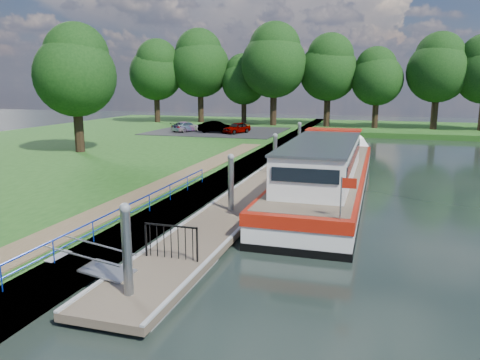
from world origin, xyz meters
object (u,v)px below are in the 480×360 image
(pontoon, at_px, (256,192))
(car_c, at_px, (186,127))
(car_a, at_px, (237,128))
(car_b, at_px, (216,127))
(barge, at_px, (328,173))

(pontoon, xyz_separation_m, car_c, (-14.06, 23.24, 1.19))
(car_a, xyz_separation_m, car_c, (-5.80, 0.13, -0.03))
(car_a, xyz_separation_m, car_b, (-2.32, -0.05, 0.03))
(car_c, bearing_deg, car_a, -161.79)
(car_b, height_order, car_c, car_b)
(car_b, bearing_deg, car_a, -88.91)
(barge, bearing_deg, pontoon, -151.24)
(barge, xyz_separation_m, car_c, (-17.65, 21.26, 0.29))
(car_a, distance_m, car_c, 5.81)
(car_b, bearing_deg, pontoon, -155.43)
(pontoon, distance_m, car_c, 27.18)
(barge, relative_size, car_a, 6.27)
(car_b, xyz_separation_m, car_c, (-3.49, 0.18, -0.06))
(pontoon, bearing_deg, car_a, 109.66)
(car_b, distance_m, car_c, 3.49)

